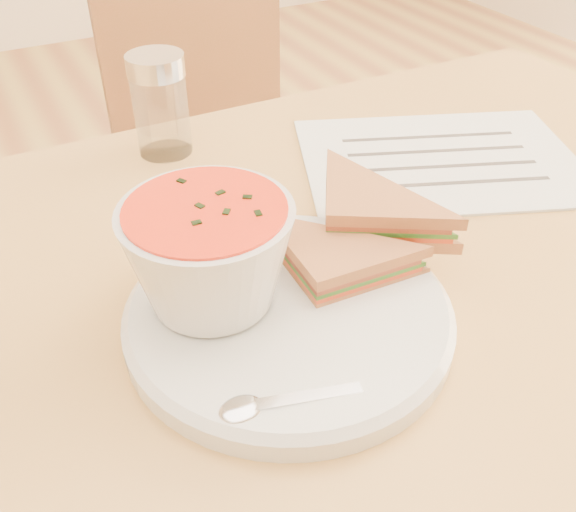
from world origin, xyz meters
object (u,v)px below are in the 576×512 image
soup_bowl (210,260)px  chair_far (231,205)px  dining_table (346,499)px  condiment_shaker (161,105)px  plate (289,316)px

soup_bowl → chair_far: bearing=66.7°
chair_far → soup_bowl: 0.82m
dining_table → condiment_shaker: 0.52m
soup_bowl → condiment_shaker: (0.06, 0.29, -0.00)m
chair_far → soup_bowl: size_ratio=6.36×
plate → soup_bowl: size_ratio=2.00×
chair_far → plate: size_ratio=3.17×
dining_table → plate: size_ratio=3.94×
soup_bowl → condiment_shaker: bearing=78.3°
chair_far → plate: bearing=73.5°
dining_table → soup_bowl: bearing=-177.4°
plate → soup_bowl: soup_bowl is taller
plate → soup_bowl: bearing=147.5°
chair_far → plate: (-0.23, -0.68, 0.36)m
condiment_shaker → dining_table: bearing=-71.9°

